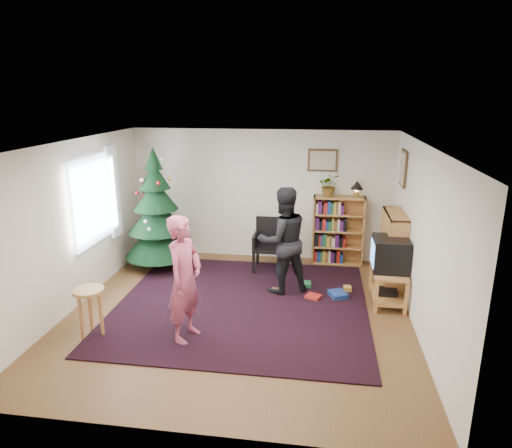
# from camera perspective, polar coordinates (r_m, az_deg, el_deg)

# --- Properties ---
(floor) EXTENTS (5.00, 5.00, 0.00)m
(floor) POSITION_cam_1_polar(r_m,az_deg,el_deg) (6.90, -2.19, -11.13)
(floor) COLOR brown
(floor) RESTS_ON ground
(ceiling) EXTENTS (5.00, 5.00, 0.00)m
(ceiling) POSITION_cam_1_polar(r_m,az_deg,el_deg) (6.17, -2.44, 9.97)
(ceiling) COLOR white
(ceiling) RESTS_ON wall_back
(wall_back) EXTENTS (5.00, 0.02, 2.50)m
(wall_back) POSITION_cam_1_polar(r_m,az_deg,el_deg) (8.81, 0.65, 3.64)
(wall_back) COLOR silver
(wall_back) RESTS_ON floor
(wall_front) EXTENTS (5.00, 0.02, 2.50)m
(wall_front) POSITION_cam_1_polar(r_m,az_deg,el_deg) (4.17, -8.67, -11.39)
(wall_front) COLOR silver
(wall_front) RESTS_ON floor
(wall_left) EXTENTS (0.02, 5.00, 2.50)m
(wall_left) POSITION_cam_1_polar(r_m,az_deg,el_deg) (7.29, -22.00, -0.25)
(wall_left) COLOR silver
(wall_left) RESTS_ON floor
(wall_right) EXTENTS (0.02, 5.00, 2.50)m
(wall_right) POSITION_cam_1_polar(r_m,az_deg,el_deg) (6.47, 20.04, -2.06)
(wall_right) COLOR silver
(wall_right) RESTS_ON floor
(rug) EXTENTS (3.80, 3.60, 0.02)m
(rug) POSITION_cam_1_polar(r_m,az_deg,el_deg) (7.16, -1.75, -9.97)
(rug) COLOR black
(rug) RESTS_ON floor
(window_pane) EXTENTS (0.04, 1.20, 1.40)m
(window_pane) POSITION_cam_1_polar(r_m,az_deg,el_deg) (7.73, -19.82, 2.77)
(window_pane) COLOR silver
(window_pane) RESTS_ON wall_left
(curtain) EXTENTS (0.06, 0.35, 1.60)m
(curtain) POSITION_cam_1_polar(r_m,az_deg,el_deg) (8.32, -17.37, 3.89)
(curtain) COLOR white
(curtain) RESTS_ON wall_left
(picture_back) EXTENTS (0.55, 0.03, 0.42)m
(picture_back) POSITION_cam_1_polar(r_m,az_deg,el_deg) (8.59, 8.34, 7.89)
(picture_back) COLOR #4C3319
(picture_back) RESTS_ON wall_back
(picture_right) EXTENTS (0.03, 0.50, 0.60)m
(picture_right) POSITION_cam_1_polar(r_m,az_deg,el_deg) (7.98, 17.93, 6.65)
(picture_right) COLOR #4C3319
(picture_right) RESTS_ON wall_right
(christmas_tree) EXTENTS (1.24, 1.24, 2.24)m
(christmas_tree) POSITION_cam_1_polar(r_m,az_deg,el_deg) (8.52, -12.28, 0.63)
(christmas_tree) COLOR #3F2816
(christmas_tree) RESTS_ON rug
(bookshelf_back) EXTENTS (0.95, 0.30, 1.30)m
(bookshelf_back) POSITION_cam_1_polar(r_m,az_deg,el_deg) (8.74, 10.21, -0.70)
(bookshelf_back) COLOR #C78047
(bookshelf_back) RESTS_ON floor
(bookshelf_right) EXTENTS (0.30, 0.95, 1.30)m
(bookshelf_right) POSITION_cam_1_polar(r_m,az_deg,el_deg) (7.81, 16.69, -3.20)
(bookshelf_right) COLOR #C78047
(bookshelf_right) RESTS_ON floor
(tv_stand) EXTENTS (0.49, 0.87, 0.55)m
(tv_stand) POSITION_cam_1_polar(r_m,az_deg,el_deg) (7.40, 16.14, -7.08)
(tv_stand) COLOR #C78047
(tv_stand) RESTS_ON floor
(crt_tv) EXTENTS (0.53, 0.57, 0.50)m
(crt_tv) POSITION_cam_1_polar(r_m,az_deg,el_deg) (7.23, 16.41, -3.61)
(crt_tv) COLOR black
(crt_tv) RESTS_ON tv_stand
(armchair) EXTENTS (0.53, 0.53, 0.96)m
(armchair) POSITION_cam_1_polar(r_m,az_deg,el_deg) (8.39, 1.63, -2.24)
(armchair) COLOR black
(armchair) RESTS_ON rug
(stool) EXTENTS (0.40, 0.40, 0.67)m
(stool) POSITION_cam_1_polar(r_m,az_deg,el_deg) (6.51, -20.13, -8.88)
(stool) COLOR #C78047
(stool) RESTS_ON floor
(person_standing) EXTENTS (0.55, 0.70, 1.70)m
(person_standing) POSITION_cam_1_polar(r_m,az_deg,el_deg) (5.99, -8.91, -6.82)
(person_standing) COLOR #AB4464
(person_standing) RESTS_ON rug
(person_by_chair) EXTENTS (1.06, 0.97, 1.75)m
(person_by_chair) POSITION_cam_1_polar(r_m,az_deg,el_deg) (7.31, 3.39, -2.09)
(person_by_chair) COLOR black
(person_by_chair) RESTS_ON rug
(potted_plant) EXTENTS (0.40, 0.35, 0.42)m
(potted_plant) POSITION_cam_1_polar(r_m,az_deg,el_deg) (8.53, 9.14, 4.81)
(potted_plant) COLOR gray
(potted_plant) RESTS_ON bookshelf_back
(table_lamp) EXTENTS (0.23, 0.23, 0.31)m
(table_lamp) POSITION_cam_1_polar(r_m,az_deg,el_deg) (8.55, 12.50, 4.64)
(table_lamp) COLOR #A57F33
(table_lamp) RESTS_ON bookshelf_back
(floor_clutter) EXTENTS (1.37, 0.64, 0.08)m
(floor_clutter) POSITION_cam_1_polar(r_m,az_deg,el_deg) (7.59, 7.47, -8.29)
(floor_clutter) COLOR #A51E19
(floor_clutter) RESTS_ON rug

